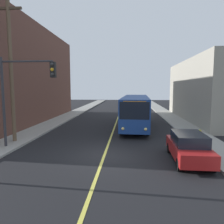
% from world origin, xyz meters
% --- Properties ---
extents(ground_plane, '(120.00, 120.00, 0.00)m').
position_xyz_m(ground_plane, '(0.00, 0.00, 0.00)').
color(ground_plane, black).
extents(sidewalk_left, '(2.50, 90.00, 0.15)m').
position_xyz_m(sidewalk_left, '(-7.25, 10.00, 0.07)').
color(sidewalk_left, gray).
rests_on(sidewalk_left, ground).
extents(sidewalk_right, '(2.50, 90.00, 0.15)m').
position_xyz_m(sidewalk_right, '(7.25, 10.00, 0.07)').
color(sidewalk_right, gray).
rests_on(sidewalk_right, ground).
extents(lane_stripe_center, '(0.16, 60.00, 0.01)m').
position_xyz_m(lane_stripe_center, '(0.00, 15.00, 0.01)').
color(lane_stripe_center, '#D8CC4C').
rests_on(lane_stripe_center, ground).
extents(building_left_brick, '(10.00, 23.91, 11.21)m').
position_xyz_m(building_left_brick, '(-13.49, 11.48, 5.61)').
color(building_left_brick, brown).
rests_on(building_left_brick, ground).
extents(city_bus, '(3.11, 12.24, 3.20)m').
position_xyz_m(city_bus, '(2.20, 9.96, 1.82)').
color(city_bus, navy).
rests_on(city_bus, ground).
extents(parked_car_red, '(1.91, 4.44, 1.62)m').
position_xyz_m(parked_car_red, '(4.84, -0.71, 0.84)').
color(parked_car_red, maroon).
rests_on(parked_car_red, ground).
extents(utility_pole_near, '(2.40, 0.28, 11.06)m').
position_xyz_m(utility_pole_near, '(-7.11, 2.47, 6.20)').
color(utility_pole_near, brown).
rests_on(utility_pole_near, sidewalk_left).
extents(traffic_signal_left_corner, '(3.75, 0.48, 6.00)m').
position_xyz_m(traffic_signal_left_corner, '(-5.41, 1.01, 4.30)').
color(traffic_signal_left_corner, '#2D2D33').
rests_on(traffic_signal_left_corner, sidewalk_left).
extents(fire_hydrant, '(0.44, 0.26, 0.84)m').
position_xyz_m(fire_hydrant, '(6.85, 3.63, 0.58)').
color(fire_hydrant, red).
rests_on(fire_hydrant, sidewalk_right).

